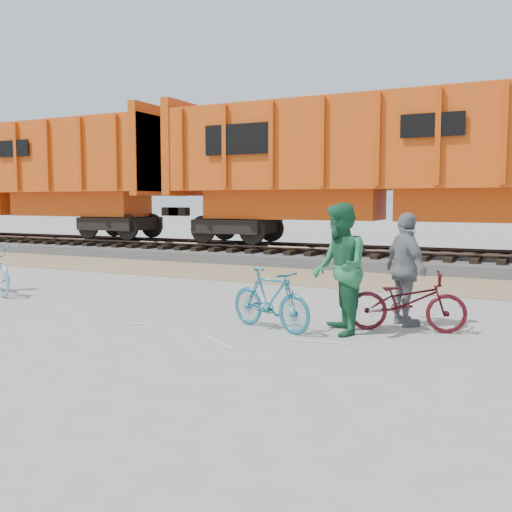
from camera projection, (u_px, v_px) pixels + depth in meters
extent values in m
plane|color=#9E9E99|center=(211.00, 320.00, 9.15)|extent=(120.00, 120.00, 0.00)
cube|color=tan|center=(324.00, 278.00, 14.07)|extent=(120.00, 3.00, 0.02)
cube|color=slate|center=(363.00, 259.00, 17.19)|extent=(120.00, 4.00, 0.30)
cube|color=black|center=(182.00, 245.00, 20.01)|extent=(0.22, 2.60, 0.12)
cube|color=black|center=(363.00, 253.00, 17.17)|extent=(0.22, 2.60, 0.12)
cylinder|color=#382821|center=(356.00, 250.00, 16.51)|extent=(120.00, 0.12, 0.12)
cylinder|color=#382821|center=(369.00, 247.00, 17.80)|extent=(120.00, 0.12, 0.12)
cube|color=black|center=(23.00, 225.00, 23.33)|extent=(11.20, 2.20, 0.80)
cube|color=#C1460D|center=(22.00, 204.00, 23.24)|extent=(11.76, 1.65, 0.90)
cube|color=#C1460D|center=(20.00, 161.00, 23.08)|extent=(14.00, 3.00, 2.60)
cube|color=#C5450C|center=(159.00, 152.00, 20.08)|extent=(0.30, 3.06, 3.10)
cube|color=black|center=(389.00, 234.00, 16.78)|extent=(11.20, 2.20, 0.80)
cube|color=#C1460D|center=(389.00, 205.00, 16.70)|extent=(11.76, 1.65, 0.90)
cube|color=#C1460D|center=(391.00, 145.00, 16.53)|extent=(14.00, 3.00, 2.60)
cube|color=#C5450C|center=(191.00, 150.00, 19.51)|extent=(0.30, 3.06, 3.10)
cube|color=black|center=(237.00, 139.00, 16.93)|extent=(2.20, 0.04, 0.90)
imported|color=#1F6980|center=(270.00, 299.00, 8.45)|extent=(1.59, 0.90, 0.92)
imported|color=#490F15|center=(406.00, 301.00, 8.34)|extent=(1.79, 0.98, 0.89)
imported|color=#22673E|center=(340.00, 269.00, 8.14)|extent=(1.08, 1.16, 1.89)
imported|color=gray|center=(406.00, 269.00, 8.70)|extent=(1.00, 1.04, 1.74)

